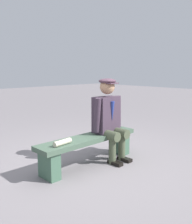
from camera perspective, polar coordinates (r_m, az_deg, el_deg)
ground_plane at (r=3.84m, az=-1.62°, el=-11.83°), size 30.00×30.00×0.00m
bench at (r=3.74m, az=-1.64°, el=-7.56°), size 1.71×0.36×0.43m
seated_man at (r=3.86m, az=2.92°, el=-1.02°), size 0.57×0.54×1.28m
rolled_magazine at (r=3.31m, az=-7.72°, el=-6.93°), size 0.28×0.10×0.07m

